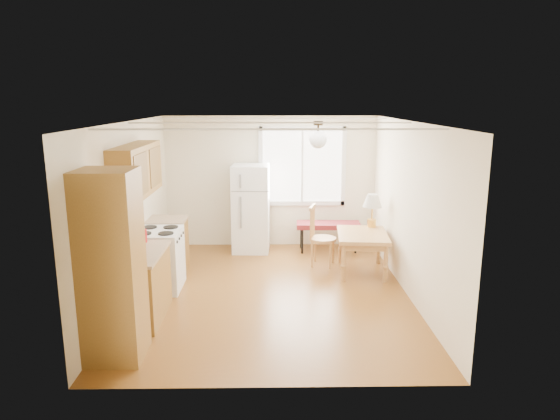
{
  "coord_description": "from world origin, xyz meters",
  "views": [
    {
      "loc": [
        0.02,
        -6.96,
        2.81
      ],
      "look_at": [
        0.14,
        0.46,
        1.15
      ],
      "focal_mm": 32.0,
      "sensor_mm": 36.0,
      "label": 1
    }
  ],
  "objects_px": {
    "refrigerator": "(251,208)",
    "bench": "(328,226)",
    "dining_table": "(362,239)",
    "chair": "(317,231)"
  },
  "relations": [
    {
      "from": "refrigerator",
      "to": "bench",
      "type": "xyz_separation_m",
      "value": [
        1.44,
        -0.05,
        -0.33
      ]
    },
    {
      "from": "refrigerator",
      "to": "chair",
      "type": "xyz_separation_m",
      "value": [
        1.16,
        -0.87,
        -0.22
      ]
    },
    {
      "from": "bench",
      "to": "refrigerator",
      "type": "bearing_deg",
      "value": -179.98
    },
    {
      "from": "bench",
      "to": "chair",
      "type": "bearing_deg",
      "value": -106.89
    },
    {
      "from": "chair",
      "to": "refrigerator",
      "type": "bearing_deg",
      "value": 158.77
    },
    {
      "from": "dining_table",
      "to": "bench",
      "type": "bearing_deg",
      "value": 114.82
    },
    {
      "from": "refrigerator",
      "to": "dining_table",
      "type": "height_order",
      "value": "refrigerator"
    },
    {
      "from": "refrigerator",
      "to": "bench",
      "type": "distance_m",
      "value": 1.48
    },
    {
      "from": "dining_table",
      "to": "chair",
      "type": "bearing_deg",
      "value": 157.1
    },
    {
      "from": "refrigerator",
      "to": "bench",
      "type": "bearing_deg",
      "value": 0.68
    }
  ]
}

